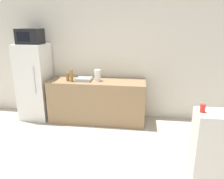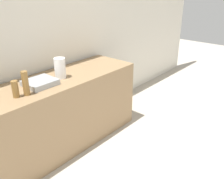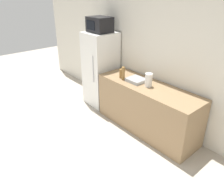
# 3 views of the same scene
# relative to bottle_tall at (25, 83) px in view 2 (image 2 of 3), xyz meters

# --- Properties ---
(wall_back) EXTENTS (8.00, 0.06, 2.60)m
(wall_back) POSITION_rel_bottle_tall_xyz_m (0.34, 0.53, 0.27)
(wall_back) COLOR silver
(wall_back) RESTS_ON ground_plane
(counter) EXTENTS (2.05, 0.67, 0.91)m
(counter) POSITION_rel_bottle_tall_xyz_m (0.51, 0.14, -0.58)
(counter) COLOR #937551
(counter) RESTS_ON ground_plane
(sink_basin) EXTENTS (0.32, 0.29, 0.06)m
(sink_basin) POSITION_rel_bottle_tall_xyz_m (0.23, 0.12, -0.09)
(sink_basin) COLOR #9EA3A8
(sink_basin) RESTS_ON counter
(bottle_tall) EXTENTS (0.06, 0.06, 0.25)m
(bottle_tall) POSITION_rel_bottle_tall_xyz_m (0.00, 0.00, 0.00)
(bottle_tall) COLOR olive
(bottle_tall) RESTS_ON counter
(bottle_short) EXTENTS (0.06, 0.06, 0.17)m
(bottle_short) POSITION_rel_bottle_tall_xyz_m (-0.10, 0.03, -0.04)
(bottle_short) COLOR olive
(bottle_short) RESTS_ON counter
(paper_towel_roll) EXTENTS (0.13, 0.13, 0.24)m
(paper_towel_roll) POSITION_rel_bottle_tall_xyz_m (0.52, 0.12, -0.00)
(paper_towel_roll) COLOR white
(paper_towel_roll) RESTS_ON counter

